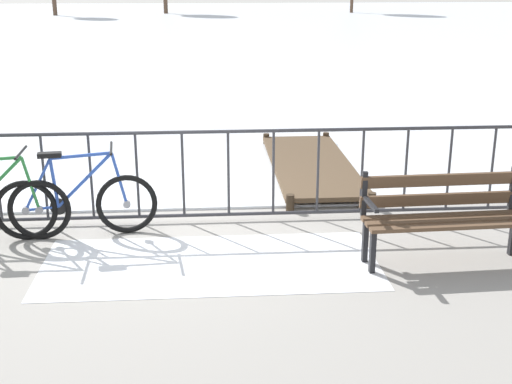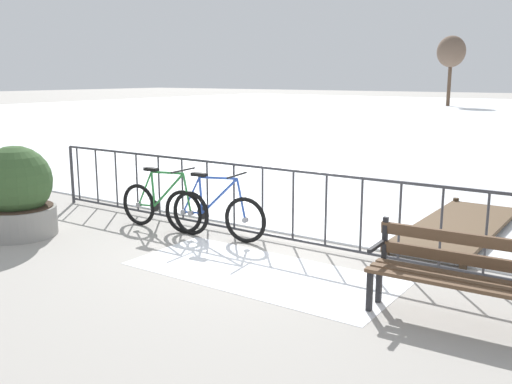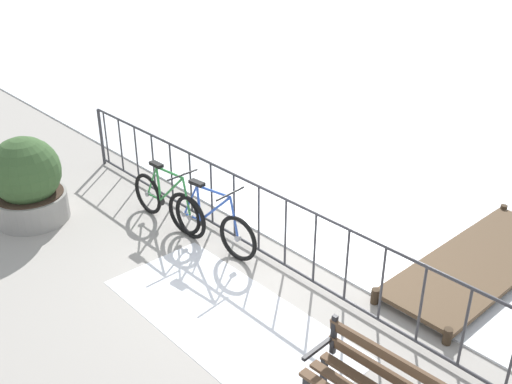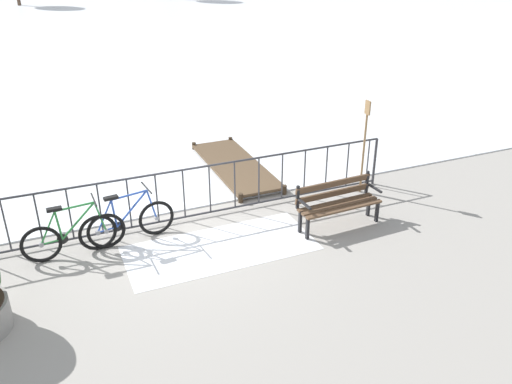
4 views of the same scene
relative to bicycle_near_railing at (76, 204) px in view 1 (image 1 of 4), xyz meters
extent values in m
plane|color=#9E9991|center=(0.88, 0.35, -0.37)|extent=(160.00, 160.00, 0.00)
cube|color=white|center=(0.88, 28.75, -0.35)|extent=(80.00, 56.00, 0.03)
cube|color=white|center=(1.41, -0.85, -0.36)|extent=(3.28, 1.45, 0.01)
cylinder|color=#38383D|center=(0.88, 0.35, 0.68)|extent=(9.00, 0.04, 0.04)
cylinder|color=#38383D|center=(0.88, 0.35, -0.29)|extent=(9.00, 0.04, 0.04)
cylinder|color=#38383D|center=(-0.39, 0.35, 0.20)|extent=(0.03, 0.03, 0.97)
cylinder|color=#38383D|center=(0.11, 0.35, 0.20)|extent=(0.03, 0.03, 0.97)
cylinder|color=#38383D|center=(0.62, 0.35, 0.20)|extent=(0.03, 0.03, 0.97)
cylinder|color=#38383D|center=(1.13, 0.35, 0.20)|extent=(0.03, 0.03, 0.97)
cylinder|color=#38383D|center=(1.64, 0.35, 0.20)|extent=(0.03, 0.03, 0.97)
cylinder|color=#38383D|center=(2.15, 0.35, 0.20)|extent=(0.03, 0.03, 0.97)
cylinder|color=#38383D|center=(2.66, 0.35, 0.20)|extent=(0.03, 0.03, 0.97)
cylinder|color=#38383D|center=(3.16, 0.35, 0.20)|extent=(0.03, 0.03, 0.97)
cylinder|color=#38383D|center=(3.67, 0.35, 0.20)|extent=(0.03, 0.03, 0.97)
cylinder|color=#38383D|center=(4.18, 0.35, 0.20)|extent=(0.03, 0.03, 0.97)
cylinder|color=#38383D|center=(4.69, 0.35, 0.20)|extent=(0.03, 0.03, 0.97)
torus|color=black|center=(-0.52, -0.06, -0.04)|extent=(0.66, 0.14, 0.66)
cylinder|color=gray|center=(-0.52, -0.06, -0.04)|extent=(0.09, 0.07, 0.08)
torus|color=black|center=(0.52, 0.06, -0.04)|extent=(0.66, 0.14, 0.66)
cylinder|color=gray|center=(0.52, 0.06, -0.04)|extent=(0.09, 0.07, 0.08)
cylinder|color=#2D51B2|center=(-0.21, -0.02, 0.25)|extent=(0.08, 0.04, 0.53)
cylinder|color=#2D51B2|center=(0.11, 0.01, 0.26)|extent=(0.61, 0.11, 0.59)
cylinder|color=#2D51B2|center=(0.09, 0.01, 0.53)|extent=(0.63, 0.11, 0.07)
cylinder|color=#2D51B2|center=(-0.35, -0.04, -0.03)|extent=(0.34, 0.07, 0.05)
cylinder|color=#2D51B2|center=(-0.37, -0.04, 0.24)|extent=(0.32, 0.07, 0.56)
cylinder|color=#2D51B2|center=(0.46, 0.05, 0.25)|extent=(0.16, 0.05, 0.59)
cube|color=black|center=(-0.23, -0.03, 0.55)|extent=(0.25, 0.13, 0.05)
cylinder|color=black|center=(0.40, 0.05, 0.59)|extent=(0.09, 0.52, 0.03)
cylinder|color=black|center=(-0.18, -0.02, -0.02)|extent=(0.18, 0.04, 0.18)
torus|color=black|center=(-0.38, -0.06, -0.04)|extent=(0.66, 0.08, 0.66)
cylinder|color=gray|center=(-0.38, -0.06, -0.04)|extent=(0.08, 0.06, 0.08)
cylinder|color=#2D843D|center=(-0.44, -0.06, 0.25)|extent=(0.16, 0.04, 0.59)
cylinder|color=black|center=(-0.50, -0.06, 0.59)|extent=(0.05, 0.52, 0.03)
cube|color=brown|center=(3.69, -0.85, 0.07)|extent=(1.60, 0.17, 0.04)
cube|color=brown|center=(3.69, -1.00, 0.07)|extent=(1.60, 0.17, 0.04)
cube|color=brown|center=(3.70, -1.16, 0.07)|extent=(1.60, 0.17, 0.04)
cube|color=brown|center=(3.68, -0.75, 0.21)|extent=(1.60, 0.12, 0.12)
cube|color=brown|center=(3.68, -0.75, 0.41)|extent=(1.60, 0.12, 0.12)
cube|color=black|center=(4.44, -0.72, 0.30)|extent=(0.05, 0.05, 0.45)
cube|color=black|center=(2.94, -1.17, -0.15)|extent=(0.05, 0.06, 0.44)
cube|color=black|center=(2.93, -0.90, -0.15)|extent=(0.05, 0.06, 0.44)
cube|color=black|center=(2.92, -0.79, 0.30)|extent=(0.05, 0.05, 0.45)
cube|color=black|center=(2.93, -1.04, 0.27)|extent=(0.06, 0.40, 0.04)
cube|color=brown|center=(2.88, 2.26, -0.25)|extent=(1.10, 3.22, 0.06)
cylinder|color=#3C2E20|center=(2.38, 0.65, -0.27)|extent=(0.10, 0.10, 0.20)
cylinder|color=#3C2E20|center=(3.37, 0.65, -0.27)|extent=(0.10, 0.10, 0.20)
cylinder|color=#3C2E20|center=(2.38, 3.87, -0.27)|extent=(0.10, 0.10, 0.20)
cylinder|color=#3C2E20|center=(3.37, 3.87, -0.27)|extent=(0.10, 0.10, 0.20)
camera|label=1|loc=(1.40, -7.01, 2.36)|focal=47.90mm
camera|label=2|loc=(5.05, -6.21, 1.94)|focal=39.88mm
camera|label=3|loc=(5.69, -4.33, 4.05)|focal=41.20mm
camera|label=4|loc=(-1.07, -8.22, 4.45)|focal=36.67mm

